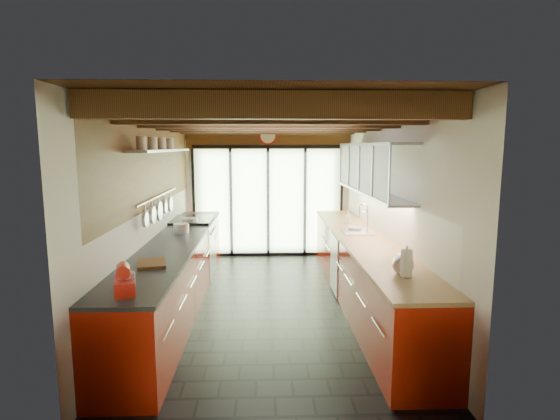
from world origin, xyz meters
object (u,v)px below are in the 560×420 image
object	(u,v)px
stand_mixer	(125,281)
kettle	(403,263)
bowl	(355,228)
soap_bottle	(348,217)
paper_towel	(406,264)

from	to	relation	value
stand_mixer	kettle	xyz separation A→B (m)	(2.54, 0.47, 0.01)
stand_mixer	bowl	world-z (taller)	stand_mixer
bowl	soap_bottle	bearing A→B (deg)	90.00
stand_mixer	bowl	distance (m)	3.71
kettle	bowl	bearing A→B (deg)	90.00
soap_bottle	bowl	xyz separation A→B (m)	(0.00, -0.59, -0.08)
paper_towel	soap_bottle	size ratio (longest dim) A/B	1.50
stand_mixer	kettle	distance (m)	2.58
stand_mixer	soap_bottle	world-z (taller)	stand_mixer
kettle	stand_mixer	bearing A→B (deg)	-169.62
stand_mixer	soap_bottle	size ratio (longest dim) A/B	1.59
kettle	paper_towel	bearing A→B (deg)	-90.00
paper_towel	kettle	bearing A→B (deg)	90.00
kettle	paper_towel	distance (m)	0.10
stand_mixer	kettle	size ratio (longest dim) A/B	1.11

